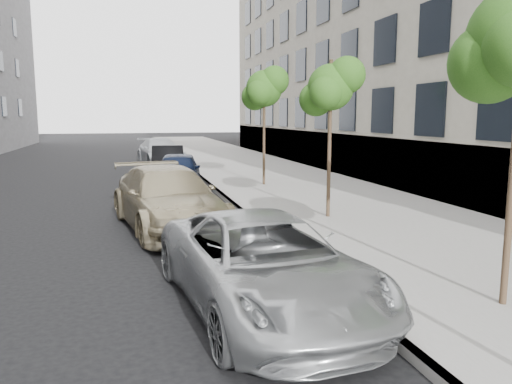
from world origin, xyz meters
name	(u,v)px	position (x,y,z in m)	size (l,w,h in m)	color
sidewalk	(239,163)	(4.30, 24.00, 0.07)	(6.40, 72.00, 0.14)	gray
curb	(185,165)	(1.18, 24.00, 0.07)	(0.15, 72.00, 0.14)	#9E9B93
tree_mid	(332,87)	(3.23, 8.00, 3.54)	(1.58, 1.38, 4.18)	#38281C
tree_far	(265,89)	(3.23, 14.50, 3.84)	(1.73, 1.53, 4.55)	#38281C
minivan	(264,264)	(-0.10, 2.49, 0.69)	(2.28, 4.94, 1.37)	#AFB3B4
suv	(168,198)	(-1.02, 8.21, 0.77)	(2.15, 5.29, 1.54)	tan
sedan_blue	(178,171)	(-0.10, 14.92, 0.71)	(1.68, 4.17, 1.42)	black
sedan_black	(168,160)	(-0.10, 19.86, 0.70)	(1.48, 4.23, 1.39)	black
sedan_rear	(160,152)	(-0.10, 25.15, 0.75)	(2.10, 5.15, 1.50)	#A8ACB0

